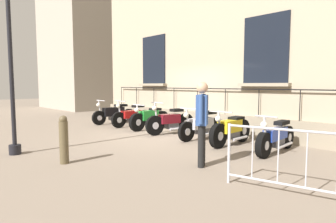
# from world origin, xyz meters

# --- Properties ---
(ground_plane) EXTENTS (60.00, 60.00, 0.00)m
(ground_plane) POSITION_xyz_m (0.00, 0.00, 0.00)
(ground_plane) COLOR gray
(building_facade) EXTENTS (0.82, 12.14, 6.31)m
(building_facade) POSITION_xyz_m (-2.18, -0.00, 3.05)
(building_facade) COLOR tan
(building_facade) RESTS_ON ground_plane
(motorcycle_black) EXTENTS (2.12, 0.71, 1.06)m
(motorcycle_black) POSITION_xyz_m (-0.47, -3.72, 0.43)
(motorcycle_black) COLOR black
(motorcycle_black) RESTS_ON ground_plane
(motorcycle_red) EXTENTS (2.00, 0.67, 1.08)m
(motorcycle_red) POSITION_xyz_m (-0.55, -2.48, 0.42)
(motorcycle_red) COLOR black
(motorcycle_red) RESTS_ON ground_plane
(motorcycle_green) EXTENTS (1.98, 0.64, 0.98)m
(motorcycle_green) POSITION_xyz_m (-0.56, -1.34, 0.42)
(motorcycle_green) COLOR black
(motorcycle_green) RESTS_ON ground_plane
(motorcycle_maroon) EXTENTS (1.97, 0.74, 1.13)m
(motorcycle_maroon) POSITION_xyz_m (-0.45, -0.07, 0.44)
(motorcycle_maroon) COLOR black
(motorcycle_maroon) RESTS_ON ground_plane
(motorcycle_silver) EXTENTS (2.00, 0.73, 1.01)m
(motorcycle_silver) POSITION_xyz_m (-0.51, 1.32, 0.42)
(motorcycle_silver) COLOR black
(motorcycle_silver) RESTS_ON ground_plane
(motorcycle_yellow) EXTENTS (1.96, 0.73, 1.00)m
(motorcycle_yellow) POSITION_xyz_m (-0.44, 2.47, 0.42)
(motorcycle_yellow) COLOR black
(motorcycle_yellow) RESTS_ON ground_plane
(motorcycle_blue) EXTENTS (2.08, 0.54, 0.99)m
(motorcycle_blue) POSITION_xyz_m (-0.47, 3.82, 0.38)
(motorcycle_blue) COLOR black
(motorcycle_blue) RESTS_ON ground_plane
(lamppost) EXTENTS (0.38, 0.38, 5.12)m
(lamppost) POSITION_xyz_m (4.44, -0.47, 3.21)
(lamppost) COLOR black
(lamppost) RESTS_ON ground_plane
(crowd_barrier) EXTENTS (0.55, 2.04, 1.05)m
(crowd_barrier) POSITION_xyz_m (2.05, 5.36, 0.56)
(crowd_barrier) COLOR #B7B7BF
(crowd_barrier) RESTS_ON ground_plane
(bollard) EXTENTS (0.19, 0.19, 1.05)m
(bollard) POSITION_xyz_m (3.89, 1.18, 0.53)
(bollard) COLOR brown
(bollard) RESTS_ON ground_plane
(pedestrian_standing) EXTENTS (0.46, 0.38, 1.77)m
(pedestrian_standing) POSITION_xyz_m (1.86, 3.36, 1.01)
(pedestrian_standing) COLOR black
(pedestrian_standing) RESTS_ON ground_plane
(distant_building) EXTENTS (3.11, 6.30, 9.99)m
(distant_building) POSITION_xyz_m (-3.06, -13.01, 4.99)
(distant_building) COLOR #9E9384
(distant_building) RESTS_ON ground_plane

